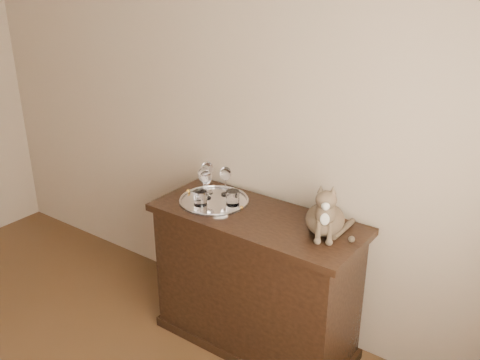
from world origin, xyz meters
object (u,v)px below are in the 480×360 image
object	(u,v)px
wine_glass_a	(207,177)
cat	(326,206)
sideboard	(256,282)
tumbler_b	(200,198)
wine_glass_c	(204,182)
tumbler_c	(233,198)
tray	(214,201)
wine_glass_d	(206,185)
wine_glass_b	(226,181)

from	to	relation	value
wine_glass_a	cat	distance (m)	0.79
sideboard	tumbler_b	xyz separation A→B (m)	(-0.33, -0.09, 0.48)
wine_glass_c	tumbler_c	distance (m)	0.20
wine_glass_c	tumbler_b	bearing A→B (deg)	-62.51
cat	wine_glass_a	bearing A→B (deg)	153.06
tray	wine_glass_d	distance (m)	0.11
sideboard	cat	distance (m)	0.70
sideboard	wine_glass_b	distance (m)	0.61
tray	tumbler_c	bearing A→B (deg)	9.42
wine_glass_c	cat	distance (m)	0.77
wine_glass_d	cat	distance (m)	0.75
sideboard	wine_glass_b	xyz separation A→B (m)	(-0.30, 0.11, 0.52)
sideboard	wine_glass_a	xyz separation A→B (m)	(-0.40, 0.07, 0.53)
wine_glass_b	wine_glass_c	distance (m)	0.13
wine_glass_d	tumbler_c	bearing A→B (deg)	5.02
tray	wine_glass_b	bearing A→B (deg)	88.35
wine_glass_b	tumbler_c	size ratio (longest dim) A/B	2.05
wine_glass_d	cat	world-z (taller)	cat
wine_glass_c	sideboard	bearing A→B (deg)	-1.38
wine_glass_d	cat	xyz separation A→B (m)	(0.74, 0.04, 0.06)
tumbler_c	tumbler_b	bearing A→B (deg)	-143.97
wine_glass_b	tumbler_b	bearing A→B (deg)	-98.98
wine_glass_b	cat	world-z (taller)	cat
wine_glass_a	cat	world-z (taller)	cat
tumbler_b	tumbler_c	xyz separation A→B (m)	(0.15, 0.11, -0.00)
tumbler_b	cat	bearing A→B (deg)	10.22
sideboard	tray	xyz separation A→B (m)	(-0.30, 0.00, 0.43)
wine_glass_c	tumbler_b	world-z (taller)	wine_glass_c
cat	sideboard	bearing A→B (deg)	161.47
tumbler_b	cat	size ratio (longest dim) A/B	0.28
wine_glass_d	tumbler_b	bearing A→B (deg)	-71.82
sideboard	wine_glass_d	world-z (taller)	wine_glass_d
wine_glass_c	tumbler_c	bearing A→B (deg)	3.80
wine_glass_b	cat	bearing A→B (deg)	-5.54
wine_glass_a	wine_glass_b	xyz separation A→B (m)	(0.10, 0.04, -0.01)
tray	wine_glass_a	size ratio (longest dim) A/B	2.04
wine_glass_a	wine_glass_c	world-z (taller)	wine_glass_a
wine_glass_d	tumbler_b	xyz separation A→B (m)	(0.03, -0.09, -0.04)
wine_glass_a	cat	bearing A→B (deg)	-1.99
sideboard	wine_glass_d	distance (m)	0.63
wine_glass_a	wine_glass_b	bearing A→B (deg)	20.43
sideboard	cat	size ratio (longest dim) A/B	3.91
wine_glass_d	tumbler_c	world-z (taller)	wine_glass_d
sideboard	wine_glass_c	world-z (taller)	wine_glass_c
wine_glass_d	tumbler_c	xyz separation A→B (m)	(0.18, 0.02, -0.04)
sideboard	tumbler_c	world-z (taller)	tumbler_c
tray	wine_glass_d	bearing A→B (deg)	175.79
wine_glass_a	tumbler_c	xyz separation A→B (m)	(0.22, -0.05, -0.06)
cat	wine_glass_b	bearing A→B (deg)	149.51
tray	wine_glass_a	bearing A→B (deg)	145.81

